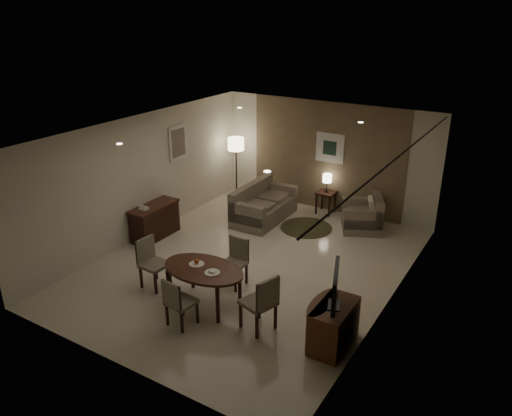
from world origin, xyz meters
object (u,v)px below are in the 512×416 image
Objects in this scene: tv_cabinet at (334,326)px; side_table at (326,202)px; sofa at (264,203)px; dining_table at (204,286)px; console_desk at (155,221)px; chair_right at (258,302)px; floor_lamp at (236,169)px; armchair at (362,213)px; chair_far at (233,263)px; chair_left at (155,264)px; chair_near at (181,301)px.

tv_cabinet is 1.63× the size of side_table.
dining_table is at bearing -166.33° from sofa.
console_desk is at bearing 141.92° from sofa.
floor_lamp is at bearing -125.69° from chair_right.
console_desk is 2.17× the size of side_table.
armchair is (2.19, 0.67, -0.02)m from sofa.
dining_table is 1.67× the size of chair_far.
armchair reaches higher than console_desk.
console_desk reaches higher than tv_cabinet.
tv_cabinet is at bearing -64.71° from side_table.
tv_cabinet is 0.98× the size of chair_left.
chair_near is at bearing -90.55° from side_table.
chair_right is (1.14, -0.11, 0.14)m from dining_table.
tv_cabinet is 1.01× the size of chair_far.
chair_right is 1.77× the size of side_table.
floor_lamp reaches higher than chair_right.
sofa is (-0.99, 3.69, 0.07)m from dining_table.
armchair is 3.57m from floor_lamp.
chair_left reaches higher than armchair.
chair_right is at bearing -146.51° from chair_near.
chair_far is at bearing -57.39° from floor_lamp.
side_table is 2.52m from floor_lamp.
tv_cabinet is at bearing -43.50° from floor_lamp.
chair_right is (3.69, -1.71, 0.11)m from console_desk.
sofa is 2.29m from armchair.
chair_right is at bearing -169.94° from tv_cabinet.
chair_left is at bearing -53.44° from armchair.
chair_left is (1.44, -1.60, 0.09)m from console_desk.
chair_far is (0.02, 1.44, 0.02)m from chair_near.
tv_cabinet is 0.50× the size of sofa.
console_desk is 2.98m from floor_lamp.
floor_lamp is at bearing 18.83° from chair_left.
chair_right is at bearing -24.86° from console_desk.
chair_near is 0.95× the size of armchair.
sofa reaches higher than dining_table.
chair_near is 1.34m from chair_left.
console_desk is 0.73× the size of floor_lamp.
floor_lamp is at bearing -118.29° from armchair.
tv_cabinet is at bearing -15.50° from chair_far.
floor_lamp is at bearing -173.04° from side_table.
chair_far is 0.99× the size of armchair.
chair_far is (-2.27, 0.68, 0.09)m from tv_cabinet.
floor_lamp reaches higher than dining_table.
chair_far reaches higher than console_desk.
dining_table is at bearing -32.08° from console_desk.
chair_far is at bearing -112.18° from chair_right.
sofa is at bearing 104.99° from dining_table.
chair_left is at bearing -104.09° from side_table.
chair_near is 4.48m from sofa.
sofa is (0.12, 3.69, -0.04)m from chair_left.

